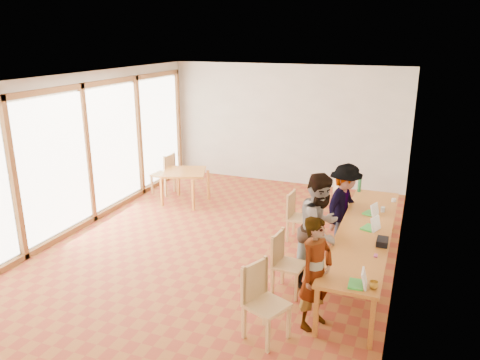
# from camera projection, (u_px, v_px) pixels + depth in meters

# --- Properties ---
(ground) EXTENTS (8.00, 8.00, 0.00)m
(ground) POSITION_uv_depth(u_px,v_px,m) (225.00, 242.00, 8.66)
(ground) COLOR #9B5325
(ground) RESTS_ON ground
(wall_back) EXTENTS (6.00, 0.10, 3.00)m
(wall_back) POSITION_uv_depth(u_px,v_px,m) (286.00, 125.00, 11.78)
(wall_back) COLOR beige
(wall_back) RESTS_ON ground
(wall_front) EXTENTS (6.00, 0.10, 3.00)m
(wall_front) POSITION_uv_depth(u_px,v_px,m) (68.00, 264.00, 4.65)
(wall_front) COLOR beige
(wall_front) RESTS_ON ground
(wall_right) EXTENTS (0.10, 8.00, 3.00)m
(wall_right) POSITION_uv_depth(u_px,v_px,m) (404.00, 183.00, 7.19)
(wall_right) COLOR beige
(wall_right) RESTS_ON ground
(window_wall) EXTENTS (0.10, 8.00, 3.00)m
(window_wall) POSITION_uv_depth(u_px,v_px,m) (87.00, 150.00, 9.23)
(window_wall) COLOR white
(window_wall) RESTS_ON ground
(ceiling) EXTENTS (6.00, 8.00, 0.04)m
(ceiling) POSITION_uv_depth(u_px,v_px,m) (224.00, 76.00, 7.76)
(ceiling) COLOR white
(ceiling) RESTS_ON wall_back
(communal_table) EXTENTS (0.80, 4.00, 0.75)m
(communal_table) POSITION_uv_depth(u_px,v_px,m) (365.00, 232.00, 7.38)
(communal_table) COLOR #C77F2C
(communal_table) RESTS_ON ground
(side_table) EXTENTS (0.90, 0.90, 0.75)m
(side_table) POSITION_uv_depth(u_px,v_px,m) (185.00, 174.00, 10.52)
(side_table) COLOR #C77F2C
(side_table) RESTS_ON ground
(chair_near) EXTENTS (0.61, 0.61, 0.53)m
(chair_near) POSITION_uv_depth(u_px,v_px,m) (260.00, 292.00, 5.83)
(chair_near) COLOR tan
(chair_near) RESTS_ON ground
(chair_mid) EXTENTS (0.48, 0.48, 0.49)m
(chair_mid) POSITION_uv_depth(u_px,v_px,m) (283.00, 256.00, 6.88)
(chair_mid) COLOR tan
(chair_mid) RESTS_ON ground
(chair_far) EXTENTS (0.45, 0.45, 0.49)m
(chair_far) POSITION_uv_depth(u_px,v_px,m) (295.00, 211.00, 8.64)
(chair_far) COLOR tan
(chair_far) RESTS_ON ground
(chair_empty) EXTENTS (0.57, 0.57, 0.50)m
(chair_empty) POSITION_uv_depth(u_px,v_px,m) (341.00, 196.00, 9.39)
(chair_empty) COLOR tan
(chair_empty) RESTS_ON ground
(chair_spare) EXTENTS (0.48, 0.48, 0.52)m
(chair_spare) POSITION_uv_depth(u_px,v_px,m) (166.00, 170.00, 11.15)
(chair_spare) COLOR tan
(chair_spare) RESTS_ON ground
(person_near) EXTENTS (0.56, 0.66, 1.53)m
(person_near) POSITION_uv_depth(u_px,v_px,m) (316.00, 273.00, 5.99)
(person_near) COLOR gray
(person_near) RESTS_ON ground
(person_mid) EXTENTS (0.92, 1.03, 1.76)m
(person_mid) POSITION_uv_depth(u_px,v_px,m) (320.00, 230.00, 7.02)
(person_mid) COLOR gray
(person_mid) RESTS_ON ground
(person_far) EXTENTS (0.87, 1.14, 1.56)m
(person_far) POSITION_uv_depth(u_px,v_px,m) (344.00, 207.00, 8.25)
(person_far) COLOR gray
(person_far) RESTS_ON ground
(laptop_near) EXTENTS (0.23, 0.27, 0.21)m
(laptop_near) POSITION_uv_depth(u_px,v_px,m) (360.00, 282.00, 5.70)
(laptop_near) COLOR green
(laptop_near) RESTS_ON communal_table
(laptop_mid) EXTENTS (0.31, 0.33, 0.23)m
(laptop_mid) POSITION_uv_depth(u_px,v_px,m) (372.00, 226.00, 7.34)
(laptop_mid) COLOR green
(laptop_mid) RESTS_ON communal_table
(laptop_far) EXTENTS (0.27, 0.29, 0.20)m
(laptop_far) POSITION_uv_depth(u_px,v_px,m) (372.00, 211.00, 7.96)
(laptop_far) COLOR green
(laptop_far) RESTS_ON communal_table
(yellow_mug) EXTENTS (0.13, 0.13, 0.09)m
(yellow_mug) POSITION_uv_depth(u_px,v_px,m) (374.00, 285.00, 5.65)
(yellow_mug) COLOR gold
(yellow_mug) RESTS_ON communal_table
(green_bottle) EXTENTS (0.07, 0.07, 0.28)m
(green_bottle) POSITION_uv_depth(u_px,v_px,m) (359.00, 185.00, 9.08)
(green_bottle) COLOR #21703D
(green_bottle) RESTS_ON communal_table
(clear_glass) EXTENTS (0.07, 0.07, 0.09)m
(clear_glass) POSITION_uv_depth(u_px,v_px,m) (383.00, 209.00, 8.07)
(clear_glass) COLOR silver
(clear_glass) RESTS_ON communal_table
(condiment_cup) EXTENTS (0.08, 0.08, 0.06)m
(condiment_cup) POSITION_uv_depth(u_px,v_px,m) (394.00, 200.00, 8.56)
(condiment_cup) COLOR white
(condiment_cup) RESTS_ON communal_table
(pink_phone) EXTENTS (0.05, 0.10, 0.01)m
(pink_phone) POSITION_uv_depth(u_px,v_px,m) (376.00, 256.00, 6.48)
(pink_phone) COLOR #C1447F
(pink_phone) RESTS_ON communal_table
(black_pouch) EXTENTS (0.16, 0.26, 0.09)m
(black_pouch) POSITION_uv_depth(u_px,v_px,m) (382.00, 242.00, 6.82)
(black_pouch) COLOR black
(black_pouch) RESTS_ON communal_table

